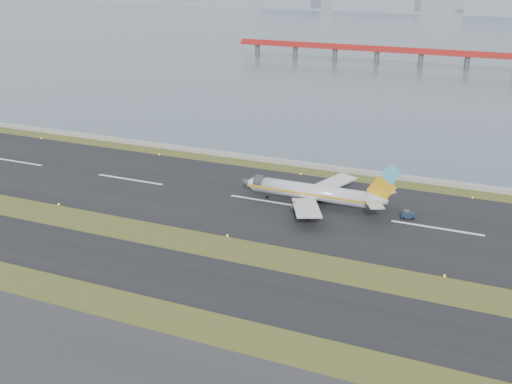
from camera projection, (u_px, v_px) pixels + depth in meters
ground at (211, 251)px, 129.68m from camera, size 1000.00×1000.00×0.00m
taxiway_strip at (181, 276)px, 119.38m from camera, size 1000.00×18.00×0.10m
runway_strip at (269, 202)px, 155.39m from camera, size 1000.00×45.00×0.10m
seawall at (310, 165)px, 180.97m from camera, size 1000.00×2.50×1.00m
bay_water at (473, 29)px, 524.17m from camera, size 1400.00×800.00×1.30m
red_pier at (468, 55)px, 333.95m from camera, size 260.00×5.00×10.20m
far_shoreline at (505, 8)px, 654.10m from camera, size 1400.00×80.00×60.50m
airliner at (316, 193)px, 151.47m from camera, size 38.52×32.89×12.80m
pushback_tug at (408, 215)px, 145.17m from camera, size 3.44×2.57×1.96m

